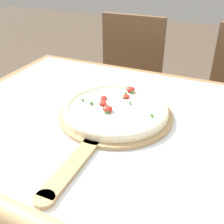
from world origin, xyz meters
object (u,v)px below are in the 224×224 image
pizza_peel (113,118)px  chair_left (127,82)px  pizza (116,109)px  rolling_pin (28,223)px

pizza_peel → chair_left: bearing=107.6°
pizza → chair_left: bearing=108.2°
pizza_peel → rolling_pin: bearing=-87.3°
pizza_peel → pizza: 0.03m
pizza → rolling_pin: 0.47m
pizza_peel → chair_left: (-0.25, 0.78, -0.24)m
pizza → chair_left: size_ratio=0.37×
pizza → rolling_pin: rolling_pin is taller
pizza → rolling_pin: size_ratio=0.75×
pizza_peel → rolling_pin: rolling_pin is taller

